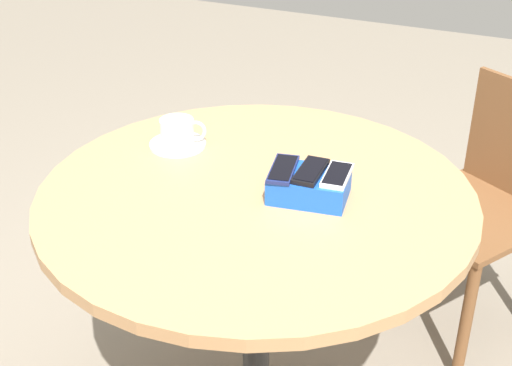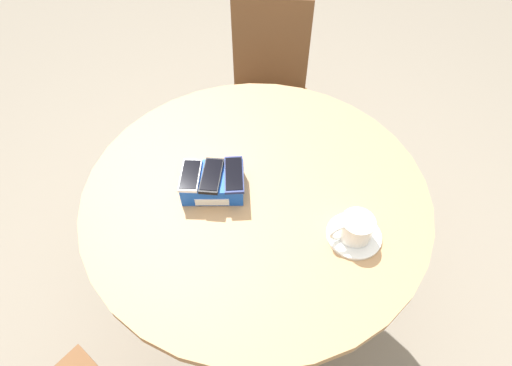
{
  "view_description": "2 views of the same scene",
  "coord_description": "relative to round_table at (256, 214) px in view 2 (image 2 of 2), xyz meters",
  "views": [
    {
      "loc": [
        -0.59,
        1.29,
        1.6
      ],
      "look_at": [
        0.0,
        0.0,
        0.81
      ],
      "focal_mm": 50.0,
      "sensor_mm": 36.0,
      "label": 1
    },
    {
      "loc": [
        0.11,
        -0.73,
        1.69
      ],
      "look_at": [
        0.0,
        0.0,
        0.81
      ],
      "focal_mm": 28.0,
      "sensor_mm": 36.0,
      "label": 2
    }
  ],
  "objects": [
    {
      "name": "phone_white",
      "position": [
        -0.18,
        -0.04,
        0.2
      ],
      "size": [
        0.07,
        0.12,
        0.01
      ],
      "color": "silver",
      "rests_on": "phone_box"
    },
    {
      "name": "coffee_cup",
      "position": [
        0.28,
        -0.13,
        0.18
      ],
      "size": [
        0.11,
        0.09,
        0.07
      ],
      "color": "white",
      "rests_on": "saucer"
    },
    {
      "name": "phone_navy",
      "position": [
        -0.06,
        -0.01,
        0.2
      ],
      "size": [
        0.08,
        0.14,
        0.01
      ],
      "color": "navy",
      "rests_on": "phone_box"
    },
    {
      "name": "phone_black",
      "position": [
        -0.12,
        -0.03,
        0.2
      ],
      "size": [
        0.06,
        0.13,
        0.01
      ],
      "color": "black",
      "rests_on": "phone_box"
    },
    {
      "name": "saucer",
      "position": [
        0.28,
        -0.13,
        0.14
      ],
      "size": [
        0.15,
        0.15,
        0.01
      ],
      "primitive_type": "cylinder",
      "color": "white",
      "rests_on": "round_table"
    },
    {
      "name": "round_table",
      "position": [
        0.0,
        0.0,
        0.0
      ],
      "size": [
        1.01,
        1.01,
        0.79
      ],
      "color": "#2D2D2D",
      "rests_on": "ground_plane"
    },
    {
      "name": "ground_plane",
      "position": [
        0.0,
        0.0,
        -0.65
      ],
      "size": [
        8.0,
        8.0,
        0.0
      ],
      "primitive_type": "plane",
      "color": "gray"
    },
    {
      "name": "phone_box",
      "position": [
        -0.12,
        -0.02,
        0.16
      ],
      "size": [
        0.19,
        0.15,
        0.06
      ],
      "color": "blue",
      "rests_on": "round_table"
    },
    {
      "name": "chair_far_side",
      "position": [
        -0.06,
        0.85,
        -0.2
      ],
      "size": [
        0.41,
        0.41,
        0.89
      ],
      "color": "brown",
      "rests_on": "ground_plane"
    }
  ]
}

